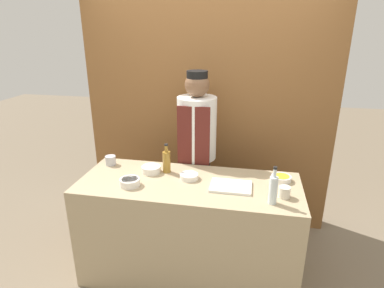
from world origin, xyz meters
TOP-DOWN VIEW (x-y plane):
  - ground_plane at (0.00, 0.00)m, footprint 14.00×14.00m
  - cabinet_wall at (0.00, 1.00)m, footprint 2.59×0.18m
  - counter at (0.00, 0.00)m, footprint 1.80×0.71m
  - sauce_bowl_yellow at (0.74, 0.17)m, footprint 0.16×0.16m
  - sauce_bowl_orange at (-0.45, -0.14)m, footprint 0.16×0.16m
  - sauce_bowl_purple at (-0.36, 0.12)m, footprint 0.16×0.16m
  - sauce_bowl_red at (-0.01, 0.06)m, footprint 0.15×0.15m
  - cutting_board at (0.34, -0.03)m, footprint 0.32×0.23m
  - bottle_vinegar at (-0.23, 0.16)m, footprint 0.07×0.07m
  - bottle_clear at (0.65, -0.21)m, footprint 0.06×0.06m
  - cup_steel at (-0.77, 0.21)m, footprint 0.09×0.09m
  - cup_cream at (0.74, -0.10)m, footprint 0.09×0.09m
  - chef_center at (-0.03, 0.55)m, footprint 0.37×0.37m

SIDE VIEW (x-z plane):
  - ground_plane at x=0.00m, z-range 0.00..0.00m
  - counter at x=0.00m, z-range 0.00..0.90m
  - cutting_board at x=0.34m, z-range 0.90..0.92m
  - sauce_bowl_yellow at x=0.74m, z-range 0.90..0.95m
  - sauce_bowl_red at x=-0.01m, z-range 0.90..0.95m
  - sauce_bowl_orange at x=-0.45m, z-range 0.90..0.96m
  - sauce_bowl_purple at x=-0.36m, z-range 0.90..0.96m
  - chef_center at x=-0.03m, z-range 0.07..1.80m
  - cup_steel at x=-0.77m, z-range 0.90..0.98m
  - cup_cream at x=0.74m, z-range 0.90..0.98m
  - bottle_vinegar at x=-0.23m, z-range 0.87..1.13m
  - bottle_clear at x=0.65m, z-range 0.87..1.15m
  - cabinet_wall at x=0.00m, z-range 0.00..2.40m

